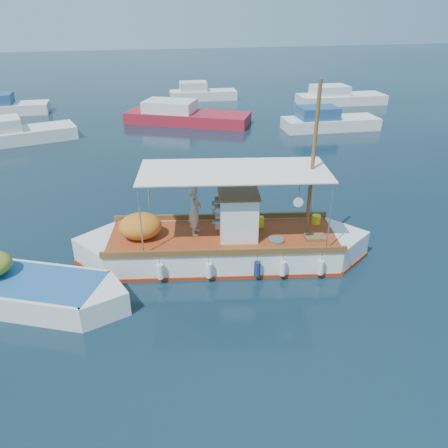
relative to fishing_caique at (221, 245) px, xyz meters
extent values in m
plane|color=black|center=(0.41, -0.49, -0.55)|extent=(160.00, 160.00, 0.00)
cube|color=white|center=(0.06, -0.01, -0.19)|extent=(7.94, 3.81, 1.12)
cube|color=white|center=(-3.69, 0.64, -0.19)|extent=(2.50, 2.50, 1.12)
cube|color=white|center=(3.81, -0.66, -0.19)|extent=(2.50, 2.50, 1.12)
cube|color=#98290E|center=(0.06, -0.01, -0.53)|extent=(8.05, 3.90, 0.18)
cube|color=#943817|center=(0.06, -0.01, 0.35)|extent=(7.90, 3.61, 0.06)
cube|color=brown|center=(0.28, 1.25, 0.47)|extent=(7.62, 1.42, 0.20)
cube|color=brown|center=(-0.16, -1.27, 0.47)|extent=(7.62, 1.42, 0.20)
cube|color=white|center=(0.56, -0.10, 1.13)|extent=(1.43, 1.51, 1.52)
cube|color=brown|center=(0.56, -0.10, 1.92)|extent=(1.54, 1.63, 0.06)
cylinder|color=slate|center=(-0.15, -0.30, 1.43)|extent=(0.31, 0.54, 0.51)
cylinder|color=slate|center=(-0.03, 0.34, 1.43)|extent=(0.31, 0.54, 0.51)
cylinder|color=slate|center=(-0.09, 0.02, 0.88)|extent=(0.31, 0.54, 0.51)
cylinder|color=brown|center=(2.86, -0.50, 2.91)|extent=(0.14, 0.14, 5.08)
cylinder|color=brown|center=(2.06, -0.36, 2.50)|extent=(1.81, 0.39, 0.08)
cylinder|color=silver|center=(-2.25, 1.53, 1.51)|extent=(0.05, 0.05, 2.28)
cylinder|color=silver|center=(-2.63, -0.68, 1.51)|extent=(0.05, 0.05, 2.28)
cylinder|color=silver|center=(3.45, 0.53, 1.51)|extent=(0.05, 0.05, 2.28)
cylinder|color=silver|center=(3.07, -1.67, 1.51)|extent=(0.05, 0.05, 2.28)
cube|color=white|center=(0.41, -0.07, 2.67)|extent=(6.32, 3.43, 0.04)
ellipsoid|color=orange|center=(-2.64, 0.46, 0.79)|extent=(1.61, 1.43, 0.85)
cube|color=yellow|center=(1.46, 0.31, 0.57)|extent=(0.28, 0.22, 0.41)
cylinder|color=yellow|center=(3.48, 0.12, 0.54)|extent=(0.35, 0.35, 0.35)
cube|color=brown|center=(2.99, -0.93, 0.43)|extent=(0.73, 0.56, 0.12)
cylinder|color=#B2B2B2|center=(1.66, -0.86, 0.43)|extent=(0.59, 0.59, 0.12)
cylinder|color=white|center=(2.08, -1.44, 2.02)|extent=(0.31, 0.08, 0.30)
cylinder|color=white|center=(-2.18, -1.06, -0.09)|extent=(0.23, 0.23, 0.49)
cylinder|color=navy|center=(0.82, -1.59, -0.09)|extent=(0.23, 0.23, 0.49)
cylinder|color=white|center=(2.82, -1.93, -0.09)|extent=(0.23, 0.23, 0.49)
imported|color=#B4A795|center=(-0.82, 0.32, 1.27)|extent=(0.58, 0.74, 1.78)
cube|color=white|center=(-6.36, -1.01, -0.27)|extent=(5.43, 3.89, 0.99)
cube|color=white|center=(-4.05, -2.05, -0.27)|extent=(1.80, 1.80, 0.99)
cube|color=#215898|center=(-6.36, -1.01, 0.20)|extent=(5.34, 3.69, 0.06)
cube|color=silver|center=(-9.67, 16.89, -0.25)|extent=(7.56, 4.28, 1.00)
cube|color=maroon|center=(1.72, 19.38, -0.25)|extent=(9.36, 6.47, 1.00)
cube|color=silver|center=(0.50, 19.98, 0.65)|extent=(4.29, 3.72, 0.80)
cube|color=silver|center=(11.27, 15.50, -0.25)|extent=(6.75, 2.45, 1.00)
cube|color=navy|center=(10.27, 15.54, 0.65)|extent=(2.74, 1.97, 0.80)
cube|color=silver|center=(16.00, 23.48, -0.25)|extent=(7.76, 2.94, 1.00)
cube|color=silver|center=(14.85, 23.53, 0.65)|extent=(3.16, 2.35, 0.80)
cube|color=silver|center=(-11.73, 25.65, -0.25)|extent=(5.88, 2.39, 1.00)
cube|color=silver|center=(4.44, 28.06, -0.25)|extent=(6.19, 2.40, 1.00)
cube|color=silver|center=(3.53, 28.12, 0.65)|extent=(2.54, 1.86, 0.80)
camera|label=1|loc=(-2.76, -12.71, 7.38)|focal=35.00mm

